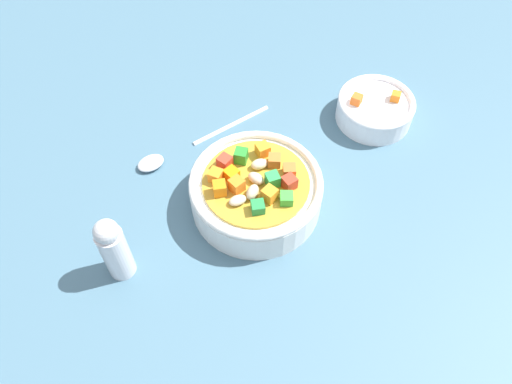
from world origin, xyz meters
The scene contains 5 objects.
ground_plane centered at (0.00, 0.00, -1.00)cm, with size 140.00×140.00×2.00cm, color #42667A.
soup_bowl_main centered at (0.00, -0.01, 2.69)cm, with size 15.39×15.39×6.22cm.
spoon centered at (-6.20, -11.32, 0.46)cm, with size 15.23×14.98×1.07cm.
side_bowl_small centered at (-16.90, 12.97, 1.86)cm, with size 10.23×10.23×4.23cm.
pepper_shaker centered at (11.33, -12.80, 4.65)cm, with size 2.92×2.92×9.33cm.
Camera 1 is at (33.93, 6.52, 51.06)cm, focal length 35.87 mm.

